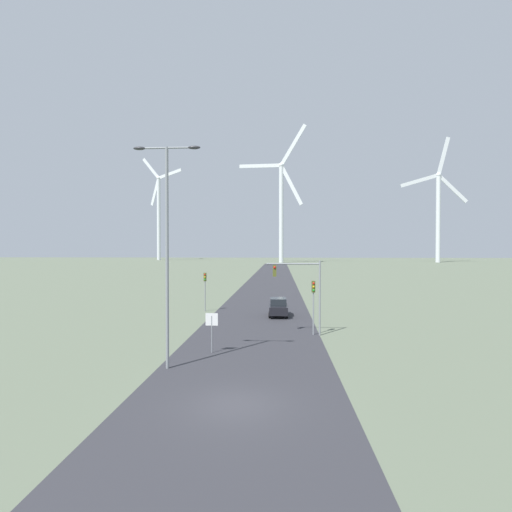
# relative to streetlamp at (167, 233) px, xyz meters

# --- Properties ---
(ground_plane) EXTENTS (600.00, 600.00, 0.00)m
(ground_plane) POSITION_rel_streetlamp_xyz_m (4.43, -4.95, -7.64)
(ground_plane) COLOR #5B6651
(road_surface) EXTENTS (10.00, 240.00, 0.01)m
(road_surface) POSITION_rel_streetlamp_xyz_m (4.43, 43.05, -7.64)
(road_surface) COLOR #2D2D33
(road_surface) RESTS_ON ground
(streetlamp) EXTENTS (3.81, 0.32, 12.49)m
(streetlamp) POSITION_rel_streetlamp_xyz_m (0.00, 0.00, 0.00)
(streetlamp) COLOR gray
(streetlamp) RESTS_ON ground
(stop_sign_near) EXTENTS (0.81, 0.07, 2.59)m
(stop_sign_near) POSITION_rel_streetlamp_xyz_m (1.92, 3.48, -5.83)
(stop_sign_near) COLOR gray
(stop_sign_near) RESTS_ON ground
(traffic_light_post_near_left) EXTENTS (0.28, 0.34, 4.16)m
(traffic_light_post_near_left) POSITION_rel_streetlamp_xyz_m (-1.77, 20.66, -4.59)
(traffic_light_post_near_left) COLOR gray
(traffic_light_post_near_left) RESTS_ON ground
(traffic_light_post_near_right) EXTENTS (0.28, 0.33, 4.24)m
(traffic_light_post_near_right) POSITION_rel_streetlamp_xyz_m (8.95, 9.35, -4.54)
(traffic_light_post_near_right) COLOR gray
(traffic_light_post_near_right) RESTS_ON ground
(traffic_light_mast_overhead) EXTENTS (4.21, 0.34, 5.83)m
(traffic_light_mast_overhead) POSITION_rel_streetlamp_xyz_m (7.98, 9.19, -3.50)
(traffic_light_mast_overhead) COLOR gray
(traffic_light_mast_overhead) RESTS_ON ground
(car_approaching) EXTENTS (1.89, 4.14, 1.83)m
(car_approaching) POSITION_rel_streetlamp_xyz_m (6.17, 17.93, -6.73)
(car_approaching) COLOR black
(car_approaching) RESTS_ON ground
(wind_turbine_far_left) EXTENTS (27.70, 11.39, 64.22)m
(wind_turbine_far_left) POSITION_rel_streetlamp_xyz_m (-68.66, 221.41, 22.91)
(wind_turbine_far_left) COLOR silver
(wind_turbine_far_left) RESTS_ON ground
(wind_turbine_left) EXTENTS (34.10, 10.59, 68.13)m
(wind_turbine_left) POSITION_rel_streetlamp_xyz_m (7.03, 178.32, 22.67)
(wind_turbine_left) COLOR silver
(wind_turbine_left) RESTS_ON ground
(wind_turbine_center) EXTENTS (33.82, 2.60, 63.54)m
(wind_turbine_center) POSITION_rel_streetlamp_xyz_m (86.60, 185.69, 19.89)
(wind_turbine_center) COLOR silver
(wind_turbine_center) RESTS_ON ground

